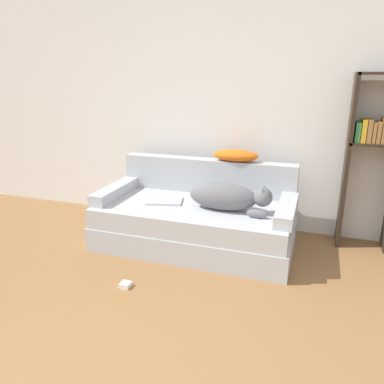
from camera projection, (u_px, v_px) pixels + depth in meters
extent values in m
cube|color=white|center=(240.00, 97.00, 3.74)|extent=(7.16, 0.06, 2.70)
cube|color=#B2B7BC|center=(195.00, 233.00, 3.58)|extent=(1.81, 0.95, 0.22)
cube|color=#B2B7BC|center=(195.00, 214.00, 3.51)|extent=(1.77, 0.91, 0.18)
cube|color=#B2B7BC|center=(208.00, 176.00, 3.80)|extent=(1.77, 0.15, 0.35)
cube|color=#B2B7BC|center=(116.00, 191.00, 3.72)|extent=(0.15, 0.76, 0.11)
cube|color=#B2B7BC|center=(287.00, 209.00, 3.21)|extent=(0.15, 0.76, 0.11)
ellipsoid|color=slate|center=(223.00, 196.00, 3.32)|extent=(0.61, 0.24, 0.25)
sphere|color=slate|center=(263.00, 197.00, 3.21)|extent=(0.16, 0.16, 0.16)
cone|color=slate|center=(262.00, 192.00, 3.15)|extent=(0.06, 0.06, 0.07)
cone|color=slate|center=(264.00, 189.00, 3.23)|extent=(0.06, 0.06, 0.07)
ellipsoid|color=slate|center=(257.00, 214.00, 3.15)|extent=(0.18, 0.06, 0.07)
cube|color=#B7B7BC|center=(165.00, 201.00, 3.56)|extent=(0.38, 0.31, 0.02)
ellipsoid|color=orange|center=(236.00, 155.00, 3.65)|extent=(0.45, 0.21, 0.12)
cube|color=#2D2319|center=(347.00, 163.00, 3.42)|extent=(0.04, 0.26, 1.59)
cube|color=#2D2319|center=(374.00, 143.00, 3.30)|extent=(0.43, 0.26, 0.02)
cube|color=#337F42|center=(357.00, 132.00, 3.31)|extent=(0.04, 0.20, 0.18)
cube|color=gold|center=(363.00, 130.00, 3.29)|extent=(0.04, 0.20, 0.20)
cube|color=olive|center=(369.00, 131.00, 3.27)|extent=(0.04, 0.20, 0.20)
cube|color=olive|center=(373.00, 132.00, 3.26)|extent=(0.03, 0.20, 0.18)
cube|color=olive|center=(378.00, 132.00, 3.25)|extent=(0.03, 0.20, 0.18)
cube|color=olive|center=(384.00, 130.00, 3.23)|extent=(0.04, 0.20, 0.22)
cube|color=white|center=(126.00, 285.00, 2.88)|extent=(0.08, 0.08, 0.04)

